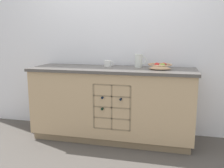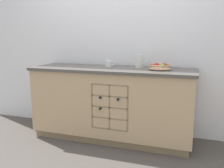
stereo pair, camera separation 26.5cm
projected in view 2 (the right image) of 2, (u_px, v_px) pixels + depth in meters
The scene contains 6 objects.
ground_plane at pixel (112, 138), 3.24m from camera, with size 14.00×14.00×0.00m, color #4C4742.
back_wall at pixel (121, 38), 3.34m from camera, with size 4.40×0.06×2.55m, color white.
kitchen_island at pixel (112, 103), 3.15m from camera, with size 2.02×0.64×0.91m.
fruit_bowl at pixel (160, 66), 2.91m from camera, with size 0.28×0.28×0.08m.
white_pitcher at pixel (140, 61), 3.08m from camera, with size 0.15×0.10×0.17m.
ceramic_mug at pixel (109, 63), 3.22m from camera, with size 0.12×0.09×0.08m.
Camera 2 is at (0.97, -2.89, 1.29)m, focal length 40.00 mm.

